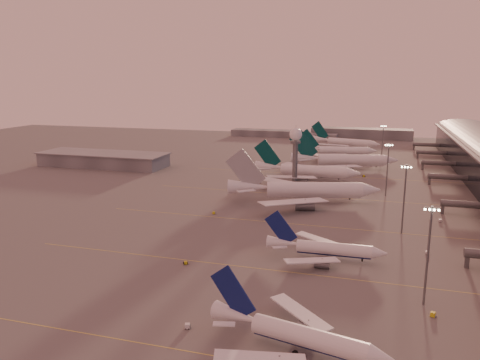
# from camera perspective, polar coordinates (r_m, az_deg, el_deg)

# --- Properties ---
(ground) EXTENTS (700.00, 700.00, 0.00)m
(ground) POSITION_cam_1_polar(r_m,az_deg,el_deg) (133.66, -4.68, -11.65)
(ground) COLOR #5C5959
(ground) RESTS_ON ground
(taxiway_markings) EXTENTS (180.00, 185.25, 0.02)m
(taxiway_markings) POSITION_cam_1_polar(r_m,az_deg,el_deg) (178.74, 11.01, -5.57)
(taxiway_markings) COLOR #DCC84D
(taxiway_markings) RESTS_ON ground
(hangar) EXTENTS (82.00, 27.00, 8.50)m
(hangar) POSITION_cam_1_polar(r_m,az_deg,el_deg) (306.58, -16.31, 2.45)
(hangar) COLOR slate
(hangar) RESTS_ON ground
(radar_tower) EXTENTS (6.40, 6.40, 31.10)m
(radar_tower) POSITION_cam_1_polar(r_m,az_deg,el_deg) (239.36, 6.78, 4.24)
(radar_tower) COLOR #5A5C62
(radar_tower) RESTS_ON ground
(mast_a) EXTENTS (3.60, 0.56, 25.00)m
(mast_a) POSITION_cam_1_polar(r_m,az_deg,el_deg) (121.40, 21.96, -8.09)
(mast_a) COLOR #5A5C62
(mast_a) RESTS_ON ground
(mast_b) EXTENTS (3.60, 0.56, 25.00)m
(mast_b) POSITION_cam_1_polar(r_m,az_deg,el_deg) (173.77, 19.39, -1.86)
(mast_b) COLOR #5A5C62
(mast_b) RESTS_ON ground
(mast_c) EXTENTS (3.60, 0.56, 25.00)m
(mast_c) POSITION_cam_1_polar(r_m,az_deg,el_deg) (227.38, 17.53, 1.49)
(mast_c) COLOR #5A5C62
(mast_c) RESTS_ON ground
(mast_d) EXTENTS (3.60, 0.56, 25.00)m
(mast_d) POSITION_cam_1_polar(r_m,az_deg,el_deg) (316.30, 16.98, 4.43)
(mast_d) COLOR #5A5C62
(mast_d) RESTS_ON ground
(distant_horizon) EXTENTS (165.00, 37.50, 9.00)m
(distant_horizon) POSITION_cam_1_polar(r_m,az_deg,el_deg) (443.71, 10.98, 5.58)
(distant_horizon) COLOR slate
(distant_horizon) RESTS_ON ground
(narrowbody_near) EXTENTS (39.03, 30.82, 15.45)m
(narrowbody_near) POSITION_cam_1_polar(r_m,az_deg,el_deg) (99.93, 6.86, -18.52)
(narrowbody_near) COLOR white
(narrowbody_near) RESTS_ON ground
(narrowbody_mid) EXTENTS (37.06, 29.59, 14.48)m
(narrowbody_mid) POSITION_cam_1_polar(r_m,az_deg,el_deg) (146.18, 10.34, -8.43)
(narrowbody_mid) COLOR white
(narrowbody_mid) RESTS_ON ground
(widebody_white) EXTENTS (67.28, 53.28, 24.09)m
(widebody_white) POSITION_cam_1_polar(r_m,az_deg,el_deg) (210.02, 7.82, -1.58)
(widebody_white) COLOR white
(widebody_white) RESTS_ON ground
(greentail_a) EXTENTS (58.56, 47.23, 21.26)m
(greentail_a) POSITION_cam_1_polar(r_m,az_deg,el_deg) (256.82, 8.13, 0.86)
(greentail_a) COLOR white
(greentail_a) RESTS_ON ground
(greentail_b) EXTENTS (64.47, 51.51, 23.75)m
(greentail_b) POSITION_cam_1_polar(r_m,az_deg,el_deg) (290.79, 12.58, 2.12)
(greentail_b) COLOR white
(greentail_b) RESTS_ON ground
(greentail_c) EXTENTS (53.83, 43.16, 19.65)m
(greentail_c) POSITION_cam_1_polar(r_m,az_deg,el_deg) (335.22, 11.85, 3.35)
(greentail_c) COLOR white
(greentail_c) RESTS_ON ground
(greentail_d) EXTENTS (54.65, 43.52, 20.39)m
(greentail_d) POSITION_cam_1_polar(r_m,az_deg,el_deg) (379.18, 12.64, 4.35)
(greentail_d) COLOR white
(greentail_d) RESTS_ON ground
(gsv_truck_a) EXTENTS (6.08, 3.74, 2.31)m
(gsv_truck_a) POSITION_cam_1_polar(r_m,az_deg,el_deg) (108.52, -6.18, -17.01)
(gsv_truck_a) COLOR silver
(gsv_truck_a) RESTS_ON ground
(gsv_catering_a) EXTENTS (5.63, 3.83, 4.24)m
(gsv_catering_a) POSITION_cam_1_polar(r_m,az_deg,el_deg) (120.72, 22.63, -14.26)
(gsv_catering_a) COLOR yellow
(gsv_catering_a) RESTS_ON ground
(gsv_tug_mid) EXTENTS (3.12, 3.53, 0.86)m
(gsv_tug_mid) POSITION_cam_1_polar(r_m,az_deg,el_deg) (142.08, -6.64, -10.01)
(gsv_tug_mid) COLOR yellow
(gsv_tug_mid) RESTS_ON ground
(gsv_truck_b) EXTENTS (5.00, 3.01, 1.90)m
(gsv_truck_b) POSITION_cam_1_polar(r_m,az_deg,el_deg) (159.95, 21.97, -8.06)
(gsv_truck_b) COLOR silver
(gsv_truck_b) RESTS_ON ground
(gsv_truck_c) EXTENTS (5.06, 4.29, 1.99)m
(gsv_truck_c) POSITION_cam_1_polar(r_m,az_deg,el_deg) (191.00, -3.11, -3.87)
(gsv_truck_c) COLOR yellow
(gsv_truck_c) RESTS_ON ground
(gsv_catering_b) EXTENTS (5.57, 3.80, 4.20)m
(gsv_catering_b) POSITION_cam_1_polar(r_m,az_deg,el_deg) (196.08, 23.31, -4.13)
(gsv_catering_b) COLOR silver
(gsv_catering_b) RESTS_ON ground
(gsv_tug_far) EXTENTS (3.52, 3.72, 0.92)m
(gsv_tug_far) POSITION_cam_1_polar(r_m,az_deg,el_deg) (220.05, 5.41, -1.87)
(gsv_tug_far) COLOR silver
(gsv_tug_far) RESTS_ON ground
(gsv_truck_d) EXTENTS (3.96, 5.63, 2.15)m
(gsv_truck_d) POSITION_cam_1_polar(r_m,az_deg,el_deg) (247.81, 2.60, -0.07)
(gsv_truck_d) COLOR silver
(gsv_truck_d) RESTS_ON ground
(gsv_tug_hangar) EXTENTS (3.51, 2.18, 0.98)m
(gsv_tug_hangar) POSITION_cam_1_polar(r_m,az_deg,el_deg) (271.11, 14.86, 0.47)
(gsv_tug_hangar) COLOR yellow
(gsv_tug_hangar) RESTS_ON ground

